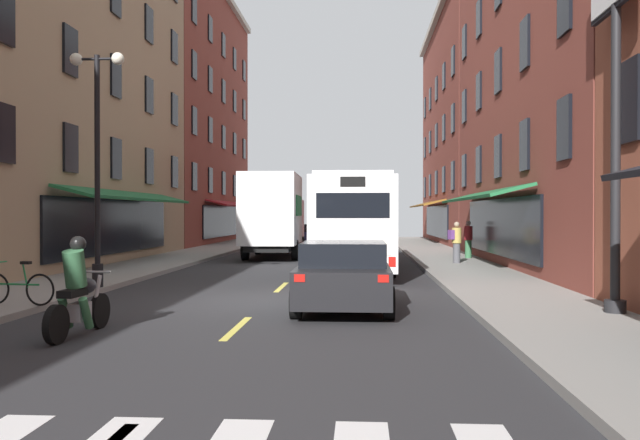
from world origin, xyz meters
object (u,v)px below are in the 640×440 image
object	(u,v)px
bicycle_mid	(18,288)
street_lamp_twin	(97,158)
billboard_sign	(616,34)
sedan_near	(300,235)
sedan_mid	(344,275)
pedestrian_mid	(468,239)
pedestrian_near	(456,241)
motorcycle_rider	(78,293)
box_truck	(274,216)
transit_bus	(354,222)

from	to	relation	value
bicycle_mid	street_lamp_twin	xyz separation A→B (m)	(0.30, 3.38, 2.97)
billboard_sign	street_lamp_twin	bearing A→B (deg)	162.55
billboard_sign	sedan_near	world-z (taller)	billboard_sign
sedan_mid	pedestrian_mid	distance (m)	15.38
bicycle_mid	street_lamp_twin	size ratio (longest dim) A/B	0.28
billboard_sign	pedestrian_mid	bearing A→B (deg)	90.80
pedestrian_mid	pedestrian_near	bearing A→B (deg)	145.84
sedan_near	pedestrian_near	size ratio (longest dim) A/B	2.78
motorcycle_rider	sedan_near	bearing A→B (deg)	88.53
pedestrian_near	street_lamp_twin	size ratio (longest dim) A/B	0.26
sedan_near	sedan_mid	xyz separation A→B (m)	(3.51, -27.62, 0.01)
box_truck	pedestrian_near	bearing A→B (deg)	-31.88
street_lamp_twin	sedan_mid	bearing A→B (deg)	-21.61
pedestrian_mid	motorcycle_rider	bearing A→B (deg)	135.95
sedan_mid	box_truck	bearing A→B (deg)	102.67
box_truck	pedestrian_mid	distance (m)	8.89
billboard_sign	pedestrian_mid	distance (m)	16.29
street_lamp_twin	bicycle_mid	bearing A→B (deg)	-95.01
billboard_sign	bicycle_mid	xyz separation A→B (m)	(-11.95, 0.28, -4.96)
pedestrian_mid	bicycle_mid	bearing A→B (deg)	126.03
sedan_near	pedestrian_mid	distance (m)	15.61
transit_bus	pedestrian_mid	distance (m)	6.68
street_lamp_twin	billboard_sign	bearing A→B (deg)	-17.45
pedestrian_near	sedan_near	bearing A→B (deg)	-176.91
box_truck	pedestrian_mid	bearing A→B (deg)	-11.49
sedan_near	bicycle_mid	bearing A→B (deg)	-96.45
billboard_sign	sedan_mid	world-z (taller)	billboard_sign
sedan_mid	bicycle_mid	xyz separation A→B (m)	(-6.73, -0.83, -0.23)
transit_bus	sedan_near	size ratio (longest dim) A/B	2.57
billboard_sign	box_truck	distance (m)	19.86
motorcycle_rider	bicycle_mid	size ratio (longest dim) A/B	1.22
sedan_mid	pedestrian_near	distance (m)	12.20
box_truck	bicycle_mid	bearing A→B (deg)	-100.16
box_truck	motorcycle_rider	bearing A→B (deg)	-91.88
box_truck	transit_bus	bearing A→B (deg)	-58.82
bicycle_mid	pedestrian_near	world-z (taller)	pedestrian_near
motorcycle_rider	pedestrian_near	xyz separation A→B (m)	(8.35, 14.90, 0.27)
box_truck	bicycle_mid	distance (m)	17.47
transit_bus	street_lamp_twin	bearing A→B (deg)	-131.20
sedan_near	street_lamp_twin	size ratio (longest dim) A/B	0.73
box_truck	bicycle_mid	world-z (taller)	box_truck
sedan_mid	billboard_sign	bearing A→B (deg)	-12.04
bicycle_mid	sedan_near	bearing A→B (deg)	83.55
transit_bus	street_lamp_twin	distance (m)	10.11
bicycle_mid	pedestrian_near	distance (m)	16.39
transit_bus	street_lamp_twin	xyz separation A→B (m)	(-6.56, -7.49, 1.74)
bicycle_mid	sedan_mid	bearing A→B (deg)	7.03
sedan_mid	pedestrian_near	bearing A→B (deg)	70.67
billboard_sign	pedestrian_near	world-z (taller)	billboard_sign
pedestrian_mid	street_lamp_twin	bearing A→B (deg)	119.74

